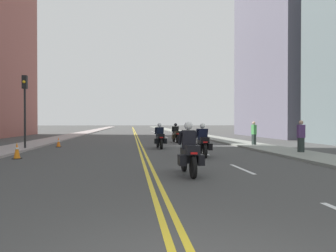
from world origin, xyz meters
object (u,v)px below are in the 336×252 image
traffic_cone_0 (17,150)px  motorcycle_1 (203,143)px  motorcycle_0 (189,153)px  pedestrian_1 (301,137)px  traffic_light_near (25,98)px  traffic_cone_1 (59,142)px  motorcycle_2 (160,138)px  pedestrian_0 (254,134)px  motorcycle_3 (176,135)px

traffic_cone_0 → motorcycle_1: bearing=-0.5°
motorcycle_0 → pedestrian_1: (6.95, 5.76, 0.23)m
traffic_light_near → pedestrian_1: bearing=-16.3°
motorcycle_1 → traffic_cone_1: bearing=143.0°
motorcycle_0 → pedestrian_1: pedestrian_1 is taller
motorcycle_2 → pedestrian_0: bearing=5.9°
motorcycle_3 → traffic_cone_1: 9.35m
traffic_cone_0 → pedestrian_1: bearing=1.8°
traffic_cone_0 → pedestrian_0: 14.89m
motorcycle_0 → pedestrian_0: size_ratio=1.24×
motorcycle_3 → pedestrian_1: size_ratio=1.27×
traffic_cone_1 → pedestrian_1: bearing=-25.7°
motorcycle_3 → pedestrian_1: bearing=-67.0°
motorcycle_0 → motorcycle_1: size_ratio=1.00×
motorcycle_1 → pedestrian_0: (5.01, 6.13, 0.23)m
motorcycle_0 → motorcycle_2: (0.02, 10.37, -0.03)m
motorcycle_0 → motorcycle_1: 5.50m
traffic_cone_0 → traffic_cone_1: size_ratio=1.19×
motorcycle_0 → traffic_cone_1: size_ratio=3.32×
motorcycle_1 → traffic_cone_0: size_ratio=2.79×
pedestrian_1 → traffic_cone_1: bearing=-27.0°
traffic_light_near → motorcycle_3: bearing=30.9°
traffic_cone_1 → motorcycle_3: bearing=24.3°
traffic_light_near → pedestrian_0: 14.99m
motorcycle_2 → motorcycle_3: 6.08m
motorcycle_0 → motorcycle_1: motorcycle_0 is taller
motorcycle_2 → pedestrian_1: pedestrian_1 is taller
traffic_cone_0 → traffic_light_near: (-1.19, 4.86, 2.72)m
motorcycle_1 → traffic_cone_1: (-8.28, 7.07, -0.34)m
motorcycle_1 → motorcycle_0: bearing=-103.9°
motorcycle_3 → pedestrian_0: (4.78, -4.78, 0.25)m
motorcycle_0 → traffic_cone_0: bearing=141.3°
motorcycle_0 → motorcycle_3: (1.88, 16.16, -0.04)m
motorcycle_3 → motorcycle_0: bearing=-99.6°
motorcycle_0 → motorcycle_3: size_ratio=0.95×
traffic_light_near → pedestrian_0: traffic_light_near is taller
pedestrian_1 → pedestrian_0: bearing=-88.2°
motorcycle_0 → motorcycle_1: bearing=71.4°
motorcycle_0 → traffic_light_near: (-8.13, 10.18, 2.42)m
motorcycle_1 → pedestrian_0: size_ratio=1.25×
motorcycle_1 → traffic_light_near: size_ratio=0.48×
motorcycle_2 → traffic_cone_1: bearing=161.0°
pedestrian_0 → traffic_cone_1: bearing=77.7°
motorcycle_2 → pedestrian_0: pedestrian_0 is taller
motorcycle_3 → pedestrian_1: pedestrian_1 is taller
traffic_cone_0 → motorcycle_3: bearing=50.9°
traffic_cone_0 → traffic_cone_1: 7.00m
motorcycle_0 → pedestrian_0: bearing=58.5°
motorcycle_3 → motorcycle_1: bearing=-94.3°
motorcycle_0 → pedestrian_1: 9.03m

